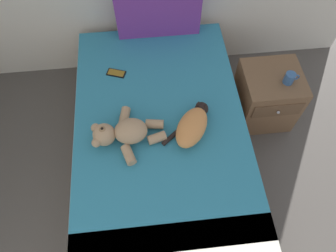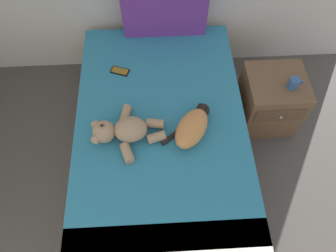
{
  "view_description": "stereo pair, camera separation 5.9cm",
  "coord_description": "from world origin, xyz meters",
  "px_view_note": "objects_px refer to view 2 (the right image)",
  "views": [
    {
      "loc": [
        1.64,
        2.15,
        2.49
      ],
      "look_at": [
        1.76,
        3.28,
        0.6
      ],
      "focal_mm": 33.63,
      "sensor_mm": 36.0,
      "label": 1
    },
    {
      "loc": [
        1.7,
        2.15,
        2.49
      ],
      "look_at": [
        1.76,
        3.28,
        0.6
      ],
      "focal_mm": 33.63,
      "sensor_mm": 36.0,
      "label": 2
    }
  ],
  "objects_px": {
    "cat": "(193,127)",
    "mug": "(294,83)",
    "teddy_bear": "(123,131)",
    "cell_phone": "(120,71)",
    "bed": "(161,142)",
    "patterned_cushion": "(165,13)",
    "nightstand": "(270,101)"
  },
  "relations": [
    {
      "from": "cell_phone",
      "to": "bed",
      "type": "bearing_deg",
      "value": -59.09
    },
    {
      "from": "teddy_bear",
      "to": "cell_phone",
      "type": "distance_m",
      "value": 0.6
    },
    {
      "from": "cat",
      "to": "teddy_bear",
      "type": "xyz_separation_m",
      "value": [
        -0.48,
        -0.01,
        0.0
      ]
    },
    {
      "from": "patterned_cushion",
      "to": "mug",
      "type": "bearing_deg",
      "value": -34.97
    },
    {
      "from": "cell_phone",
      "to": "nightstand",
      "type": "xyz_separation_m",
      "value": [
        1.26,
        -0.17,
        -0.27
      ]
    },
    {
      "from": "teddy_bear",
      "to": "nightstand",
      "type": "relative_size",
      "value": 0.96
    },
    {
      "from": "mug",
      "to": "bed",
      "type": "bearing_deg",
      "value": -164.63
    },
    {
      "from": "patterned_cushion",
      "to": "cell_phone",
      "type": "height_order",
      "value": "patterned_cushion"
    },
    {
      "from": "teddy_bear",
      "to": "nightstand",
      "type": "height_order",
      "value": "teddy_bear"
    },
    {
      "from": "bed",
      "to": "patterned_cushion",
      "type": "relative_size",
      "value": 2.99
    },
    {
      "from": "cat",
      "to": "mug",
      "type": "relative_size",
      "value": 3.4
    },
    {
      "from": "teddy_bear",
      "to": "cat",
      "type": "bearing_deg",
      "value": 0.83
    },
    {
      "from": "patterned_cushion",
      "to": "teddy_bear",
      "type": "bearing_deg",
      "value": -108.05
    },
    {
      "from": "cat",
      "to": "mug",
      "type": "height_order",
      "value": "cat"
    },
    {
      "from": "cell_phone",
      "to": "nightstand",
      "type": "relative_size",
      "value": 0.3
    },
    {
      "from": "patterned_cushion",
      "to": "teddy_bear",
      "type": "xyz_separation_m",
      "value": [
        -0.34,
        -1.04,
        -0.13
      ]
    },
    {
      "from": "nightstand",
      "to": "mug",
      "type": "height_order",
      "value": "mug"
    },
    {
      "from": "cat",
      "to": "mug",
      "type": "bearing_deg",
      "value": 23.72
    },
    {
      "from": "patterned_cushion",
      "to": "mug",
      "type": "xyz_separation_m",
      "value": [
        0.96,
        -0.67,
        -0.15
      ]
    },
    {
      "from": "mug",
      "to": "patterned_cushion",
      "type": "bearing_deg",
      "value": 145.03
    },
    {
      "from": "cell_phone",
      "to": "mug",
      "type": "xyz_separation_m",
      "value": [
        1.35,
        -0.23,
        0.04
      ]
    },
    {
      "from": "bed",
      "to": "patterned_cushion",
      "type": "distance_m",
      "value": 1.07
    },
    {
      "from": "bed",
      "to": "nightstand",
      "type": "distance_m",
      "value": 1.02
    },
    {
      "from": "bed",
      "to": "teddy_bear",
      "type": "distance_m",
      "value": 0.44
    },
    {
      "from": "cat",
      "to": "bed",
      "type": "bearing_deg",
      "value": 161.45
    },
    {
      "from": "mug",
      "to": "teddy_bear",
      "type": "bearing_deg",
      "value": -164.28
    },
    {
      "from": "bed",
      "to": "teddy_bear",
      "type": "bearing_deg",
      "value": -162.9
    },
    {
      "from": "bed",
      "to": "mug",
      "type": "relative_size",
      "value": 17.44
    },
    {
      "from": "bed",
      "to": "mug",
      "type": "height_order",
      "value": "mug"
    },
    {
      "from": "cat",
      "to": "cell_phone",
      "type": "distance_m",
      "value": 0.8
    },
    {
      "from": "patterned_cushion",
      "to": "teddy_bear",
      "type": "height_order",
      "value": "patterned_cushion"
    },
    {
      "from": "cell_phone",
      "to": "patterned_cushion",
      "type": "bearing_deg",
      "value": 49.01
    }
  ]
}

